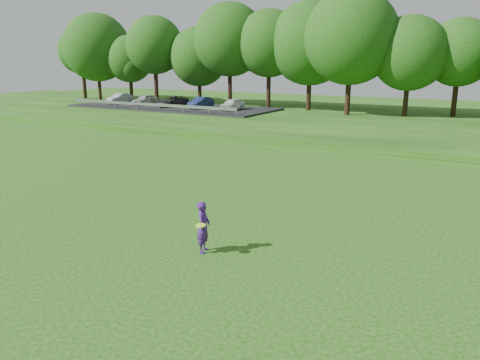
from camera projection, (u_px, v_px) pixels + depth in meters
The scene contains 6 objects.
ground at pixel (129, 256), 14.21m from camera, with size 140.00×140.00×0.00m, color #173C0B.
berm at pixel (388, 123), 42.72m from camera, with size 130.00×30.00×0.60m, color #173C0B.
walking_path at pixel (339, 150), 31.02m from camera, with size 130.00×1.60×0.04m, color gray.
treeline at pixel (404, 36), 44.16m from camera, with size 104.00×7.00×15.00m, color #1A440F, non-canonical shape.
parking_lot at pixel (171, 104), 53.11m from camera, with size 24.00×9.00×1.38m.
woman at pixel (203, 227), 14.37m from camera, with size 0.57×0.85×1.63m.
Camera 1 is at (9.52, -9.76, 5.75)m, focal length 35.00 mm.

